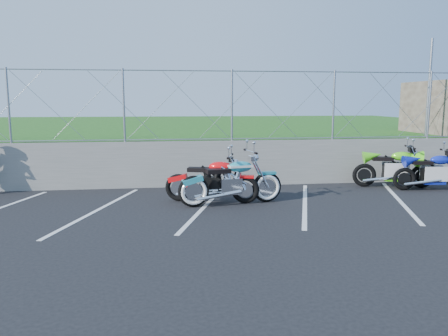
{
  "coord_description": "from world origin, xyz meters",
  "views": [
    {
      "loc": [
        -0.82,
        -8.83,
        2.42
      ],
      "look_at": [
        0.49,
        1.3,
        0.85
      ],
      "focal_mm": 35.0,
      "sensor_mm": 36.0,
      "label": 1
    }
  ],
  "objects": [
    {
      "name": "retaining_wall",
      "position": [
        0.0,
        3.5,
        0.65
      ],
      "size": [
        30.0,
        0.22,
        1.3
      ],
      "primitive_type": "cube",
      "color": "slate",
      "rests_on": "ground"
    },
    {
      "name": "naked_orange",
      "position": [
        0.23,
        1.42,
        0.49
      ],
      "size": [
        2.24,
        0.87,
        1.14
      ],
      "rotation": [
        0.0,
        0.0,
        -0.28
      ],
      "color": "black",
      "rests_on": "ground"
    },
    {
      "name": "sportbike_blue",
      "position": [
        6.34,
        2.06,
        0.47
      ],
      "size": [
        2.12,
        0.75,
        1.1
      ],
      "rotation": [
        0.0,
        0.0,
        -0.13
      ],
      "color": "black",
      "rests_on": "ground"
    },
    {
      "name": "ground",
      "position": [
        0.0,
        0.0,
        0.0
      ],
      "size": [
        90.0,
        90.0,
        0.0
      ],
      "primitive_type": "plane",
      "color": "black",
      "rests_on": "ground"
    },
    {
      "name": "grass_field",
      "position": [
        0.0,
        13.5,
        0.65
      ],
      "size": [
        30.0,
        20.0,
        1.3
      ],
      "primitive_type": "cube",
      "color": "#1D4E14",
      "rests_on": "ground"
    },
    {
      "name": "chain_link_fence",
      "position": [
        0.0,
        3.5,
        2.3
      ],
      "size": [
        28.0,
        0.03,
        2.0
      ],
      "color": "gray",
      "rests_on": "retaining_wall"
    },
    {
      "name": "cruiser_turquoise",
      "position": [
        0.67,
        1.14,
        0.51
      ],
      "size": [
        2.53,
        0.8,
        1.26
      ],
      "rotation": [
        0.0,
        0.0,
        0.16
      ],
      "color": "black",
      "rests_on": "ground"
    },
    {
      "name": "sign_pole",
      "position": [
        7.2,
        3.9,
        2.8
      ],
      "size": [
        0.08,
        0.08,
        3.0
      ],
      "primitive_type": "cylinder",
      "color": "gray",
      "rests_on": "grass_field"
    },
    {
      "name": "parking_lines",
      "position": [
        1.2,
        1.0,
        0.0
      ],
      "size": [
        18.29,
        4.31,
        0.01
      ],
      "color": "silver",
      "rests_on": "ground"
    },
    {
      "name": "sportbike_green",
      "position": [
        5.5,
        2.59,
        0.5
      ],
      "size": [
        2.21,
        0.81,
        1.16
      ],
      "rotation": [
        0.0,
        0.0,
        -0.24
      ],
      "color": "black",
      "rests_on": "ground"
    }
  ]
}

